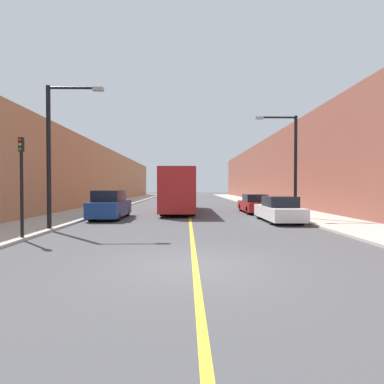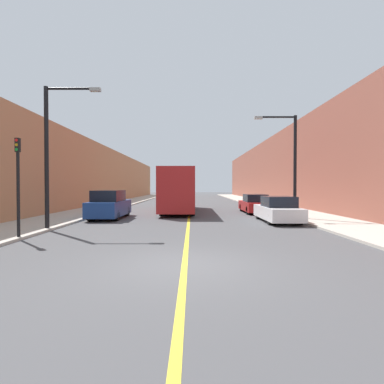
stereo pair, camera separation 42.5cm
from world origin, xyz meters
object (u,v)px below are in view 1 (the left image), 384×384
Objects in this scene: car_right_near at (279,210)px; street_lamp_right at (291,158)px; parked_suv_left at (110,205)px; street_lamp_left at (54,146)px; traffic_light at (22,183)px; car_right_mid at (254,204)px; bus at (179,190)px.

street_lamp_right is (1.22, 1.39, 3.19)m from car_right_near.
parked_suv_left is 1.01× the size of car_right_near.
traffic_light is (-0.16, -2.53, -1.77)m from street_lamp_left.
traffic_light is at bearing -134.79° from car_right_mid.
parked_suv_left reaches higher than car_right_near.
bus reaches higher than car_right_near.
car_right_mid is at bearing 90.87° from car_right_near.
street_lamp_left reaches higher than street_lamp_right.
traffic_light is (-11.87, -5.84, 1.55)m from car_right_near.
parked_suv_left is 0.73× the size of street_lamp_right.
car_right_near is at bearing -10.22° from parked_suv_left.
traffic_light reaches higher than bus.
car_right_mid is at bearing 38.81° from street_lamp_left.
bus is 9.47m from car_right_near.
bus reaches higher than parked_suv_left.
street_lamp_right reaches higher than bus.
bus reaches higher than car_right_mid.
traffic_light is (-5.77, -12.99, 0.41)m from bus.
car_right_mid is (-0.09, 6.03, -0.01)m from car_right_near.
car_right_near is 0.70× the size of street_lamp_left.
car_right_mid is at bearing 45.21° from traffic_light.
street_lamp_left is at bearing -164.18° from car_right_near.
traffic_light is at bearing -153.79° from car_right_near.
street_lamp_left is (-1.29, -5.20, 3.15)m from parked_suv_left.
street_lamp_left is at bearing -160.00° from street_lamp_right.
bus is at bearing 50.68° from parked_suv_left.
street_lamp_right is (7.32, -5.76, 2.05)m from bus.
street_lamp_right is at bearing -2.42° from parked_suv_left.
street_lamp_right reaches higher than car_right_mid.
street_lamp_left is 3.09m from traffic_light.
parked_suv_left is at bearing -129.32° from bus.
bus is 1.62× the size of street_lamp_left.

